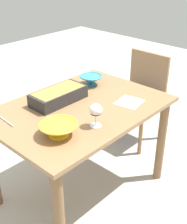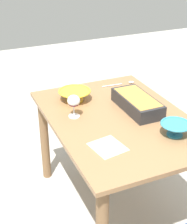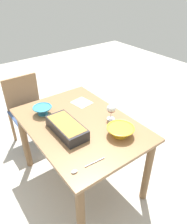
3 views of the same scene
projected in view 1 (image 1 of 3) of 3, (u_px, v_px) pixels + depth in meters
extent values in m
plane|color=#B2ADA3|center=(82.00, 189.00, 2.40)|extent=(8.00, 8.00, 0.00)
cube|color=olive|center=(80.00, 108.00, 2.06)|extent=(1.18, 0.83, 0.03)
cylinder|color=brown|center=(59.00, 219.00, 1.68)|extent=(0.07, 0.07, 0.70)
cylinder|color=brown|center=(161.00, 141.00, 2.36)|extent=(0.07, 0.07, 0.70)
cylinder|color=brown|center=(94.00, 112.00, 2.79)|extent=(0.07, 0.07, 0.70)
cube|color=#334772|center=(136.00, 99.00, 2.84)|extent=(0.39, 0.43, 0.02)
cube|color=olive|center=(149.00, 73.00, 2.86)|extent=(0.02, 0.41, 0.39)
cylinder|color=olive|center=(107.00, 119.00, 2.95)|extent=(0.04, 0.04, 0.42)
cylinder|color=olive|center=(141.00, 134.00, 2.72)|extent=(0.04, 0.04, 0.42)
cylinder|color=olive|center=(129.00, 107.00, 3.18)|extent=(0.04, 0.04, 0.42)
cylinder|color=olive|center=(162.00, 120.00, 2.94)|extent=(0.04, 0.04, 0.42)
cylinder|color=white|center=(96.00, 126.00, 1.83)|extent=(0.07, 0.07, 0.01)
cylinder|color=white|center=(96.00, 120.00, 1.81)|extent=(0.01, 0.01, 0.07)
ellipsoid|color=white|center=(96.00, 110.00, 1.77)|extent=(0.08, 0.08, 0.07)
ellipsoid|color=#4C0A19|center=(96.00, 113.00, 1.78)|extent=(0.07, 0.07, 0.03)
cube|color=#262628|center=(59.00, 96.00, 2.10)|extent=(0.39, 0.18, 0.09)
cube|color=#B27A38|center=(58.00, 91.00, 2.08)|extent=(0.35, 0.16, 0.02)
cylinder|color=teal|center=(91.00, 85.00, 2.37)|extent=(0.09, 0.09, 0.01)
cone|color=teal|center=(91.00, 80.00, 2.36)|extent=(0.17, 0.17, 0.06)
torus|color=teal|center=(91.00, 76.00, 2.34)|extent=(0.17, 0.17, 0.01)
cylinder|color=yellow|center=(59.00, 135.00, 1.74)|extent=(0.12, 0.12, 0.01)
cone|color=yellow|center=(59.00, 129.00, 1.72)|extent=(0.21, 0.21, 0.06)
torus|color=yellow|center=(58.00, 125.00, 1.71)|extent=(0.22, 0.22, 0.01)
cylinder|color=silver|center=(7.00, 122.00, 1.87)|extent=(0.02, 0.16, 0.01)
cube|color=beige|center=(129.00, 102.00, 2.11)|extent=(0.20, 0.19, 0.00)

